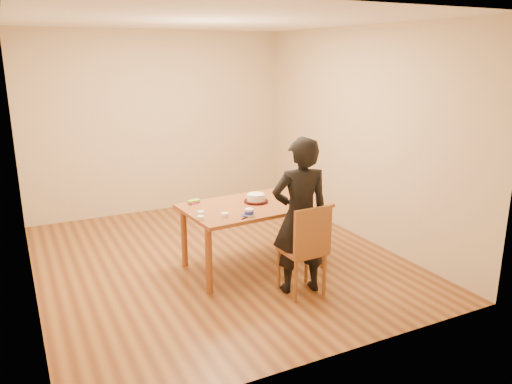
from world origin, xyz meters
name	(u,v)px	position (x,y,z in m)	size (l,w,h in m)	color
room_shell	(204,142)	(0.00, 0.34, 1.35)	(4.00, 4.50, 2.70)	brown
dining_table	(254,206)	(0.29, -0.39, 0.73)	(1.55, 0.92, 0.04)	brown
dining_chair	(302,251)	(0.44, -1.16, 0.45)	(0.39, 0.39, 0.04)	brown
cake_plate	(256,201)	(0.34, -0.33, 0.76)	(0.27, 0.27, 0.02)	red
cake	(256,198)	(0.34, -0.33, 0.80)	(0.20, 0.20, 0.06)	white
frosting_dome	(256,194)	(0.34, -0.33, 0.85)	(0.20, 0.20, 0.03)	white
frosting_tub	(249,212)	(0.05, -0.75, 0.79)	(0.09, 0.09, 0.08)	white
frosting_lid	(247,215)	(0.04, -0.72, 0.75)	(0.10, 0.10, 0.01)	#1C28B7
frosting_dollop	(247,214)	(0.04, -0.72, 0.77)	(0.04, 0.04, 0.02)	white
ramekin_green	(225,215)	(-0.18, -0.65, 0.77)	(0.08, 0.08, 0.04)	white
ramekin_yellow	(201,213)	(-0.38, -0.48, 0.77)	(0.08, 0.08, 0.04)	white
ramekin_multi	(201,218)	(-0.43, -0.62, 0.77)	(0.08, 0.08, 0.04)	white
candy_box_pink	(194,203)	(-0.30, -0.07, 0.76)	(0.12, 0.06, 0.02)	#CE3086
candy_box_green	(193,201)	(-0.30, -0.07, 0.78)	(0.14, 0.07, 0.02)	green
spatula	(247,217)	(0.01, -0.78, 0.75)	(0.16, 0.02, 0.01)	black
person	(300,216)	(0.44, -1.12, 0.80)	(0.58, 0.38, 1.60)	black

